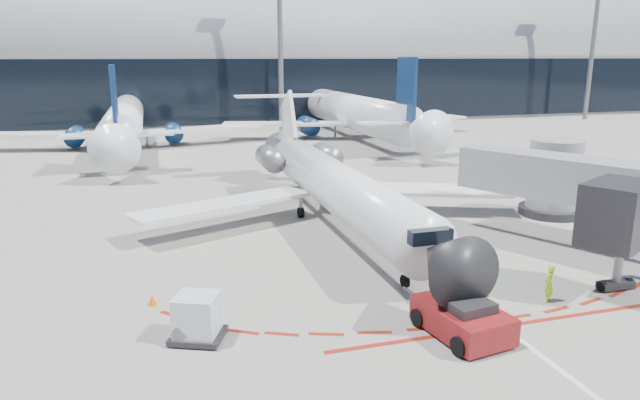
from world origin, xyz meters
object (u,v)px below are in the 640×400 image
object	(u,v)px
ramp_worker	(549,284)
pushback_tug	(463,319)
regional_jet	(331,182)
uld_container	(197,318)

from	to	relation	value
ramp_worker	pushback_tug	bearing A→B (deg)	-15.03
regional_jet	pushback_tug	world-z (taller)	regional_jet
ramp_worker	regional_jet	bearing A→B (deg)	-102.90
pushback_tug	uld_container	world-z (taller)	uld_container
regional_jet	uld_container	distance (m)	15.95
regional_jet	uld_container	bearing A→B (deg)	-124.97
pushback_tug	ramp_worker	world-z (taller)	ramp_worker
pushback_tug	uld_container	bearing A→B (deg)	157.21
regional_jet	ramp_worker	size ratio (longest dim) A/B	18.59
regional_jet	pushback_tug	xyz separation A→B (m)	(0.13, -15.35, -1.83)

